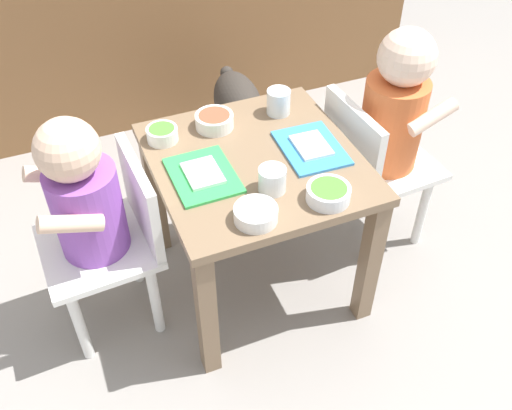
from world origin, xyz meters
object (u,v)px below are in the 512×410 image
(seated_child_left, at_px, (91,205))
(dog, at_px, (240,108))
(dining_table, at_px, (256,185))
(seated_child_right, at_px, (390,119))
(food_tray_right, at_px, (311,147))
(veggie_bowl_far, at_px, (328,193))
(water_cup_right, at_px, (279,103))
(food_tray_left, at_px, (203,175))
(water_cup_left, at_px, (272,181))
(cereal_bowl_right_side, at_px, (214,120))
(veggie_bowl_near, at_px, (162,134))
(cereal_bowl_left_side, at_px, (256,214))

(seated_child_left, bearing_deg, dog, 42.70)
(dining_table, relative_size, seated_child_right, 0.76)
(food_tray_right, relative_size, veggie_bowl_far, 1.95)
(water_cup_right, bearing_deg, seated_child_right, -25.08)
(dining_table, height_order, food_tray_left, food_tray_left)
(seated_child_left, relative_size, water_cup_right, 9.53)
(water_cup_left, xyz_separation_m, cereal_bowl_right_side, (-0.04, 0.29, -0.01))
(dog, bearing_deg, veggie_bowl_far, -95.56)
(veggie_bowl_near, bearing_deg, dog, 47.25)
(cereal_bowl_left_side, distance_m, veggie_bowl_near, 0.39)
(dog, xyz_separation_m, food_tray_right, (-0.03, -0.58, 0.24))
(seated_child_left, relative_size, dog, 1.51)
(food_tray_left, height_order, water_cup_right, water_cup_right)
(dining_table, xyz_separation_m, cereal_bowl_left_side, (-0.08, -0.20, 0.11))
(water_cup_left, distance_m, cereal_bowl_right_side, 0.30)
(veggie_bowl_far, bearing_deg, veggie_bowl_near, 128.14)
(dog, height_order, veggie_bowl_far, veggie_bowl_far)
(food_tray_left, bearing_deg, seated_child_right, 5.44)
(dining_table, bearing_deg, food_tray_right, -6.66)
(seated_child_right, xyz_separation_m, veggie_bowl_far, (-0.32, -0.24, 0.03))
(dining_table, xyz_separation_m, water_cup_left, (-0.01, -0.12, 0.11))
(veggie_bowl_near, bearing_deg, cereal_bowl_right_side, 1.63)
(water_cup_left, bearing_deg, seated_child_left, 160.49)
(dining_table, height_order, cereal_bowl_left_side, cereal_bowl_left_side)
(dog, bearing_deg, food_tray_right, -92.48)
(food_tray_left, height_order, food_tray_right, same)
(seated_child_right, xyz_separation_m, water_cup_left, (-0.43, -0.16, 0.04))
(water_cup_left, height_order, veggie_bowl_far, water_cup_left)
(dog, distance_m, water_cup_left, 0.76)
(dog, bearing_deg, seated_child_left, -137.30)
(seated_child_right, xyz_separation_m, dog, (-0.25, 0.53, -0.22))
(dining_table, height_order, water_cup_right, water_cup_right)
(cereal_bowl_left_side, relative_size, veggie_bowl_near, 1.22)
(dog, bearing_deg, food_tray_left, -118.66)
(dining_table, xyz_separation_m, dog, (0.17, 0.56, -0.15))
(seated_child_left, xyz_separation_m, cereal_bowl_right_side, (0.37, 0.15, 0.05))
(cereal_bowl_right_side, xyz_separation_m, cereal_bowl_left_side, (-0.03, -0.38, -0.00))
(cereal_bowl_right_side, bearing_deg, seated_child_right, -15.96)
(food_tray_right, relative_size, veggie_bowl_near, 2.46)
(dog, bearing_deg, water_cup_right, -95.08)
(veggie_bowl_near, bearing_deg, food_tray_right, -28.26)
(water_cup_left, distance_m, veggie_bowl_near, 0.34)
(water_cup_left, bearing_deg, dog, 75.25)
(water_cup_right, xyz_separation_m, veggie_bowl_near, (-0.33, -0.00, -0.01))
(food_tray_left, relative_size, veggie_bowl_near, 2.39)
(seated_child_right, bearing_deg, veggie_bowl_near, 168.05)
(dog, height_order, food_tray_left, food_tray_left)
(water_cup_left, xyz_separation_m, water_cup_right, (0.15, 0.29, 0.00))
(cereal_bowl_left_side, distance_m, veggie_bowl_far, 0.18)
(seated_child_left, distance_m, cereal_bowl_left_side, 0.40)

